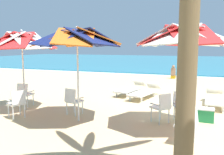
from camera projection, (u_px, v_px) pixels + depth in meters
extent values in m
plane|color=#D3B784|center=(192.00, 107.00, 8.67)|extent=(80.00, 80.00, 0.00)
cube|color=teal|center=(202.00, 61.00, 34.08)|extent=(80.00, 36.00, 0.10)
cube|color=white|center=(199.00, 77.00, 17.15)|extent=(80.00, 0.70, 0.01)
cylinder|color=silver|center=(182.00, 86.00, 6.27)|extent=(0.05, 0.05, 2.29)
cube|color=red|center=(208.00, 36.00, 6.12)|extent=(1.38, 1.33, 0.57)
cube|color=white|center=(195.00, 36.00, 6.54)|extent=(1.32, 1.43, 0.57)
cube|color=red|center=(177.00, 36.00, 6.70)|extent=(1.33, 1.38, 0.57)
cube|color=white|center=(164.00, 36.00, 6.52)|extent=(1.43, 1.32, 0.57)
cube|color=red|center=(161.00, 35.00, 6.09)|extent=(1.38, 1.33, 0.57)
cube|color=white|center=(172.00, 35.00, 5.67)|extent=(1.32, 1.43, 0.57)
cube|color=red|center=(193.00, 34.00, 5.51)|extent=(1.33, 1.38, 0.57)
cube|color=white|center=(208.00, 35.00, 5.69)|extent=(1.43, 1.32, 0.57)
sphere|color=silver|center=(185.00, 23.00, 6.07)|extent=(0.08, 0.08, 0.08)
cube|color=white|center=(160.00, 107.00, 6.89)|extent=(0.62, 0.62, 0.05)
cube|color=white|center=(165.00, 101.00, 6.69)|extent=(0.34, 0.39, 0.40)
cube|color=white|center=(155.00, 105.00, 6.78)|extent=(0.33, 0.28, 0.03)
cube|color=white|center=(166.00, 103.00, 6.98)|extent=(0.33, 0.28, 0.03)
cylinder|color=white|center=(151.00, 115.00, 6.98)|extent=(0.04, 0.04, 0.41)
cylinder|color=white|center=(161.00, 113.00, 7.16)|extent=(0.04, 0.04, 0.41)
cylinder|color=white|center=(159.00, 118.00, 6.68)|extent=(0.04, 0.04, 0.41)
cylinder|color=white|center=(169.00, 116.00, 6.86)|extent=(0.04, 0.04, 0.41)
cube|color=white|center=(182.00, 107.00, 6.98)|extent=(0.57, 0.57, 0.05)
cube|color=white|center=(180.00, 98.00, 7.15)|extent=(0.42, 0.24, 0.40)
cube|color=white|center=(189.00, 103.00, 6.97)|extent=(0.18, 0.38, 0.03)
cube|color=white|center=(175.00, 103.00, 6.96)|extent=(0.18, 0.38, 0.03)
cylinder|color=white|center=(190.00, 116.00, 6.84)|extent=(0.04, 0.04, 0.41)
cylinder|color=white|center=(177.00, 116.00, 6.83)|extent=(0.04, 0.04, 0.41)
cylinder|color=white|center=(186.00, 113.00, 7.19)|extent=(0.04, 0.04, 0.41)
cylinder|color=white|center=(174.00, 113.00, 7.18)|extent=(0.04, 0.04, 0.41)
cube|color=white|center=(185.00, 125.00, 5.36)|extent=(0.49, 0.49, 0.05)
cube|color=white|center=(195.00, 116.00, 5.24)|extent=(0.15, 0.43, 0.40)
cube|color=white|center=(184.00, 123.00, 5.17)|extent=(0.40, 0.09, 0.03)
cube|color=white|center=(187.00, 118.00, 5.52)|extent=(0.40, 0.09, 0.03)
cylinder|color=white|center=(175.00, 136.00, 5.32)|extent=(0.04, 0.04, 0.41)
cylinder|color=white|center=(179.00, 131.00, 5.63)|extent=(0.04, 0.04, 0.41)
cylinder|color=white|center=(192.00, 139.00, 5.15)|extent=(0.04, 0.04, 0.41)
cylinder|color=white|center=(195.00, 134.00, 5.46)|extent=(0.04, 0.04, 0.41)
cylinder|color=silver|center=(78.00, 82.00, 6.94)|extent=(0.05, 0.05, 2.29)
cube|color=orange|center=(99.00, 38.00, 6.79)|extent=(1.50, 1.37, 0.54)
cube|color=navy|center=(94.00, 38.00, 7.22)|extent=(1.38, 1.45, 0.54)
cube|color=orange|center=(80.00, 38.00, 7.39)|extent=(1.37, 1.50, 0.54)
cube|color=navy|center=(64.00, 38.00, 7.20)|extent=(1.45, 1.38, 0.54)
cube|color=orange|center=(55.00, 38.00, 6.76)|extent=(1.50, 1.37, 0.54)
cube|color=navy|center=(58.00, 37.00, 6.32)|extent=(1.38, 1.45, 0.54)
cube|color=orange|center=(74.00, 37.00, 6.15)|extent=(1.37, 1.50, 0.54)
cube|color=navy|center=(92.00, 37.00, 6.35)|extent=(1.45, 1.38, 0.54)
sphere|color=silver|center=(77.00, 28.00, 6.74)|extent=(0.08, 0.08, 0.08)
cube|color=white|center=(75.00, 101.00, 7.68)|extent=(0.52, 0.52, 0.05)
cube|color=white|center=(70.00, 95.00, 7.49)|extent=(0.43, 0.18, 0.40)
cube|color=white|center=(70.00, 97.00, 7.77)|extent=(0.12, 0.40, 0.03)
cube|color=white|center=(79.00, 98.00, 7.56)|extent=(0.12, 0.40, 0.03)
cylinder|color=white|center=(74.00, 106.00, 7.95)|extent=(0.04, 0.04, 0.41)
cylinder|color=white|center=(82.00, 108.00, 7.76)|extent=(0.04, 0.04, 0.41)
cylinder|color=white|center=(67.00, 109.00, 7.66)|extent=(0.04, 0.04, 0.41)
cylinder|color=white|center=(75.00, 110.00, 7.47)|extent=(0.04, 0.04, 0.41)
cylinder|color=silver|center=(24.00, 79.00, 8.20)|extent=(0.05, 0.05, 2.18)
cube|color=red|center=(39.00, 41.00, 8.05)|extent=(1.29, 1.26, 0.59)
cube|color=white|center=(38.00, 41.00, 8.45)|extent=(1.24, 1.33, 0.59)
cube|color=red|center=(27.00, 41.00, 8.61)|extent=(1.26, 1.29, 0.59)
cube|color=white|center=(14.00, 41.00, 8.43)|extent=(1.33, 1.24, 0.59)
cube|color=red|center=(5.00, 41.00, 8.02)|extent=(1.29, 1.26, 0.59)
cube|color=white|center=(5.00, 40.00, 7.62)|extent=(1.24, 1.33, 0.59)
cube|color=red|center=(15.00, 40.00, 7.47)|extent=(1.26, 1.29, 0.59)
cube|color=white|center=(30.00, 40.00, 7.64)|extent=(1.33, 1.24, 0.59)
sphere|color=silver|center=(21.00, 31.00, 7.99)|extent=(0.08, 0.08, 0.08)
cube|color=white|center=(26.00, 94.00, 8.76)|extent=(0.48, 0.48, 0.05)
cube|color=white|center=(22.00, 89.00, 8.54)|extent=(0.43, 0.14, 0.40)
cube|color=white|center=(21.00, 91.00, 8.80)|extent=(0.08, 0.40, 0.03)
cube|color=white|center=(31.00, 92.00, 8.70)|extent=(0.08, 0.40, 0.03)
cylinder|color=white|center=(25.00, 99.00, 9.01)|extent=(0.04, 0.04, 0.41)
cylinder|color=white|center=(33.00, 100.00, 8.92)|extent=(0.04, 0.04, 0.41)
cylinder|color=white|center=(19.00, 101.00, 8.67)|extent=(0.04, 0.04, 0.41)
cylinder|color=white|center=(28.00, 102.00, 8.58)|extent=(0.04, 0.04, 0.41)
cube|color=white|center=(16.00, 104.00, 7.35)|extent=(0.58, 0.58, 0.05)
cube|color=white|center=(19.00, 97.00, 7.18)|extent=(0.26, 0.42, 0.40)
cube|color=white|center=(9.00, 101.00, 7.20)|extent=(0.38, 0.20, 0.03)
cube|color=white|center=(22.00, 99.00, 7.47)|extent=(0.38, 0.20, 0.03)
cylinder|color=white|center=(9.00, 111.00, 7.38)|extent=(0.04, 0.04, 0.41)
cylinder|color=white|center=(20.00, 109.00, 7.63)|extent=(0.04, 0.04, 0.41)
cylinder|color=white|center=(13.00, 113.00, 7.13)|extent=(0.04, 0.04, 0.41)
cylinder|color=white|center=(25.00, 111.00, 7.37)|extent=(0.04, 0.04, 0.41)
cube|color=white|center=(215.00, 100.00, 8.66)|extent=(0.68, 1.71, 0.06)
cube|color=white|center=(215.00, 90.00, 9.60)|extent=(0.62, 0.49, 0.36)
cube|color=white|center=(223.00, 109.00, 7.99)|extent=(0.06, 0.06, 0.22)
cube|color=white|center=(207.00, 107.00, 8.19)|extent=(0.06, 0.06, 0.22)
cube|color=white|center=(222.00, 101.00, 9.16)|extent=(0.06, 0.06, 0.22)
cube|color=white|center=(207.00, 100.00, 9.36)|extent=(0.06, 0.06, 0.22)
cube|color=white|center=(143.00, 93.00, 10.03)|extent=(0.98, 1.80, 0.06)
cube|color=white|center=(153.00, 85.00, 10.88)|extent=(0.70, 0.60, 0.36)
cube|color=white|center=(141.00, 100.00, 9.38)|extent=(0.06, 0.06, 0.22)
cube|color=white|center=(130.00, 98.00, 9.66)|extent=(0.06, 0.06, 0.22)
cube|color=white|center=(155.00, 94.00, 10.44)|extent=(0.06, 0.06, 0.22)
cube|color=white|center=(144.00, 93.00, 10.71)|extent=(0.06, 0.06, 0.22)
cube|color=white|center=(129.00, 90.00, 10.80)|extent=(0.96, 1.79, 0.06)
cube|color=white|center=(139.00, 82.00, 11.66)|extent=(0.69, 0.59, 0.36)
cube|color=white|center=(127.00, 96.00, 10.15)|extent=(0.06, 0.06, 0.22)
cube|color=white|center=(117.00, 94.00, 10.42)|extent=(0.06, 0.06, 0.22)
cube|color=white|center=(140.00, 91.00, 11.21)|extent=(0.06, 0.06, 0.22)
cube|color=white|center=(130.00, 90.00, 11.49)|extent=(0.06, 0.06, 0.22)
cylinder|color=brown|center=(188.00, 34.00, 3.56)|extent=(0.30, 0.51, 4.73)
cube|color=#238C4C|center=(205.00, 115.00, 7.00)|extent=(0.48, 0.32, 0.36)
cube|color=white|center=(205.00, 109.00, 6.97)|extent=(0.50, 0.34, 0.04)
cube|color=yellow|center=(173.00, 77.00, 16.36)|extent=(0.30, 0.24, 0.20)
cube|color=#9E7051|center=(173.00, 72.00, 16.29)|extent=(0.30, 0.25, 0.54)
sphere|color=#9E7051|center=(173.00, 67.00, 16.24)|extent=(0.20, 0.20, 0.20)
cube|color=#9E7051|center=(174.00, 77.00, 16.73)|extent=(0.26, 0.76, 0.14)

